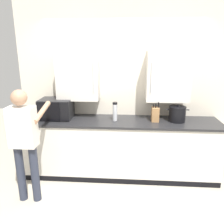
{
  "coord_description": "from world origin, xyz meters",
  "views": [
    {
      "loc": [
        0.09,
        -2.66,
        2.05
      ],
      "look_at": [
        -0.15,
        0.65,
        1.1
      ],
      "focal_mm": 35.76,
      "sensor_mm": 36.0,
      "label": 1
    }
  ],
  "objects_px": {
    "knife_block": "(155,114)",
    "person_figure": "(24,137)",
    "thermos_flask": "(115,111)",
    "stock_pot": "(177,114)",
    "microwave_oven": "(55,109)"
  },
  "relations": [
    {
      "from": "knife_block",
      "to": "person_figure",
      "type": "distance_m",
      "value": 1.94
    },
    {
      "from": "thermos_flask",
      "to": "person_figure",
      "type": "xyz_separation_m",
      "value": [
        -1.15,
        -0.74,
        -0.16
      ]
    },
    {
      "from": "microwave_oven",
      "to": "person_figure",
      "type": "relative_size",
      "value": 0.32
    },
    {
      "from": "thermos_flask",
      "to": "microwave_oven",
      "type": "bearing_deg",
      "value": 177.07
    },
    {
      "from": "thermos_flask",
      "to": "stock_pot",
      "type": "bearing_deg",
      "value": 1.6
    },
    {
      "from": "microwave_oven",
      "to": "knife_block",
      "type": "distance_m",
      "value": 1.61
    },
    {
      "from": "stock_pot",
      "to": "person_figure",
      "type": "bearing_deg",
      "value": -160.04
    },
    {
      "from": "person_figure",
      "to": "thermos_flask",
      "type": "bearing_deg",
      "value": 32.86
    },
    {
      "from": "microwave_oven",
      "to": "thermos_flask",
      "type": "xyz_separation_m",
      "value": [
        0.98,
        -0.05,
        -0.01
      ]
    },
    {
      "from": "thermos_flask",
      "to": "person_figure",
      "type": "relative_size",
      "value": 0.19
    },
    {
      "from": "thermos_flask",
      "to": "knife_block",
      "type": "height_order",
      "value": "knife_block"
    },
    {
      "from": "knife_block",
      "to": "person_figure",
      "type": "bearing_deg",
      "value": -156.81
    },
    {
      "from": "person_figure",
      "to": "knife_block",
      "type": "bearing_deg",
      "value": 23.19
    },
    {
      "from": "stock_pot",
      "to": "thermos_flask",
      "type": "bearing_deg",
      "value": -178.4
    },
    {
      "from": "thermos_flask",
      "to": "person_figure",
      "type": "distance_m",
      "value": 1.38
    }
  ]
}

